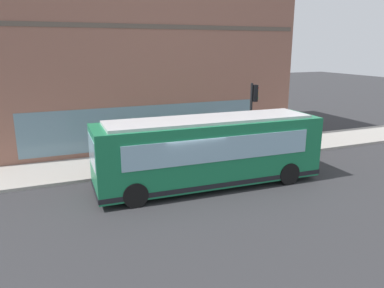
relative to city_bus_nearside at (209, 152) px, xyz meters
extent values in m
plane|color=#2D2D30|center=(-0.13, 1.11, -1.55)|extent=(120.00, 120.00, 0.00)
cube|color=#9E9991|center=(4.27, 1.11, -1.48)|extent=(3.61, 40.00, 0.15)
cube|color=#8C5B4C|center=(10.37, 1.11, 4.89)|extent=(8.59, 19.58, 12.89)
cube|color=brown|center=(6.22, 1.11, 5.54)|extent=(0.36, 19.19, 0.24)
cube|color=slate|center=(6.12, 1.11, 0.05)|extent=(0.12, 13.71, 2.40)
cube|color=#197247|center=(0.00, -0.02, 0.05)|extent=(2.81, 10.07, 2.70)
cube|color=silver|center=(0.00, -0.02, 1.46)|extent=(2.40, 9.06, 0.12)
cube|color=#8CB2C6|center=(0.15, 4.96, 0.50)|extent=(2.20, 0.15, 1.20)
cube|color=#8CB2C6|center=(1.27, -0.05, 0.45)|extent=(0.31, 8.20, 1.00)
cube|color=#8CB2C6|center=(-1.27, 0.02, 0.45)|extent=(0.31, 8.20, 1.00)
cube|color=black|center=(0.00, -0.02, -1.12)|extent=(2.85, 10.11, 0.20)
cylinder|color=black|center=(1.26, 3.55, -1.05)|extent=(0.33, 1.01, 1.00)
cylinder|color=black|center=(-1.04, 3.62, -1.05)|extent=(0.33, 1.01, 1.00)
cylinder|color=black|center=(1.04, -3.45, -1.05)|extent=(0.33, 1.01, 1.00)
cylinder|color=black|center=(-1.26, -3.38, -1.05)|extent=(0.33, 1.01, 1.00)
cylinder|color=black|center=(3.06, -3.95, 0.59)|extent=(0.14, 0.14, 3.99)
cube|color=black|center=(3.06, -4.14, 2.04)|extent=(0.32, 0.24, 0.90)
sphere|color=red|center=(3.06, -4.27, 2.32)|extent=(0.20, 0.20, 0.20)
sphere|color=yellow|center=(3.06, -4.27, 2.04)|extent=(0.20, 0.20, 0.20)
sphere|color=green|center=(3.06, -4.27, 1.76)|extent=(0.20, 0.20, 0.20)
cylinder|color=gold|center=(4.88, -0.08, -1.13)|extent=(0.24, 0.24, 0.55)
sphere|color=gold|center=(4.88, -0.08, -0.77)|extent=(0.22, 0.22, 0.22)
cylinder|color=gold|center=(4.88, -0.25, -1.08)|extent=(0.10, 0.12, 0.10)
cylinder|color=gold|center=(5.05, -0.08, -1.08)|extent=(0.12, 0.10, 0.10)
cylinder|color=#3F8C4C|center=(4.61, -3.63, -0.99)|extent=(0.14, 0.14, 0.83)
cylinder|color=#3F8C4C|center=(4.67, -3.80, -0.99)|extent=(0.14, 0.14, 0.83)
cylinder|color=#B23338|center=(4.64, -3.71, -0.24)|extent=(0.32, 0.32, 0.66)
sphere|color=beige|center=(4.64, -3.71, 0.20)|extent=(0.23, 0.23, 0.23)
cylinder|color=#8C3F8C|center=(4.86, -5.80, -1.00)|extent=(0.14, 0.14, 0.81)
cylinder|color=#8C3F8C|center=(4.83, -5.97, -1.00)|extent=(0.14, 0.14, 0.81)
cylinder|color=#8C3F8C|center=(4.85, -5.89, -0.27)|extent=(0.32, 0.32, 0.64)
sphere|color=#9E704C|center=(4.85, -5.89, 0.17)|extent=(0.22, 0.22, 0.22)
cylinder|color=black|center=(4.65, -7.56, -0.97)|extent=(0.14, 0.14, 0.86)
cylinder|color=black|center=(4.71, -7.40, -0.97)|extent=(0.14, 0.14, 0.86)
cylinder|color=silver|center=(4.68, -7.48, -0.20)|extent=(0.32, 0.32, 0.68)
sphere|color=brown|center=(4.68, -7.48, 0.26)|extent=(0.23, 0.23, 0.23)
cube|color=#197233|center=(3.93, 1.91, -0.95)|extent=(0.44, 0.40, 0.90)
cube|color=#8CB2C6|center=(3.93, 1.70, -0.77)|extent=(0.35, 0.03, 0.30)
camera|label=1|loc=(-14.19, 6.72, 4.49)|focal=34.71mm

